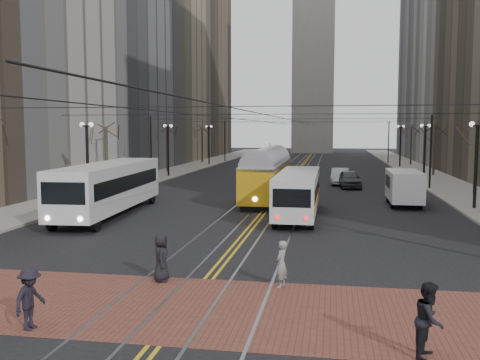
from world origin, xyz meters
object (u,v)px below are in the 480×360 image
at_px(streetcar, 267,179).
at_px(pedestrian_d, 30,299).
at_px(sedan_grey, 349,179).
at_px(pedestrian_c, 429,320).
at_px(rear_bus, 298,195).
at_px(pedestrian_b, 281,264).
at_px(pedestrian_a, 161,257).
at_px(transit_bus, 109,190).
at_px(sedan_silver, 340,176).
at_px(cargo_van, 404,188).

bearing_deg(streetcar, pedestrian_d, -96.34).
distance_m(sedan_grey, pedestrian_c, 36.85).
xyz_separation_m(rear_bus, pedestrian_c, (4.34, -19.77, -0.46)).
bearing_deg(rear_bus, pedestrian_b, -88.56).
bearing_deg(pedestrian_b, pedestrian_a, -72.70).
bearing_deg(pedestrian_b, pedestrian_c, 55.81).
bearing_deg(pedestrian_b, sedan_grey, -168.49).
xyz_separation_m(transit_bus, pedestrian_c, (15.98, -18.38, -0.71)).
distance_m(sedan_silver, pedestrian_d, 40.66).
distance_m(transit_bus, sedan_silver, 25.78).
relative_size(streetcar, rear_bus, 1.24).
relative_size(rear_bus, pedestrian_c, 5.84).
xyz_separation_m(pedestrian_a, pedestrian_d, (-2.04, -5.00, -0.01)).
bearing_deg(pedestrian_d, sedan_silver, -4.53).
distance_m(pedestrian_a, pedestrian_c, 9.64).
height_order(rear_bus, sedan_silver, rear_bus).
height_order(cargo_van, pedestrian_c, cargo_van).
xyz_separation_m(rear_bus, pedestrian_b, (0.36, -14.77, -0.56)).
height_order(streetcar, cargo_van, streetcar).
bearing_deg(rear_bus, sedan_grey, 78.14).
bearing_deg(pedestrian_d, cargo_van, -18.67).
bearing_deg(sedan_grey, streetcar, -129.54).
distance_m(streetcar, cargo_van, 9.97).
distance_m(pedestrian_b, pedestrian_d, 8.04).
height_order(streetcar, sedan_grey, streetcar).
bearing_deg(cargo_van, sedan_silver, 107.55).
bearing_deg(rear_bus, sedan_silver, 81.95).
bearing_deg(transit_bus, pedestrian_b, -51.30).
bearing_deg(transit_bus, sedan_silver, 52.63).
bearing_deg(sedan_silver, pedestrian_a, -98.40).
bearing_deg(pedestrian_b, streetcar, -154.66).
height_order(transit_bus, rear_bus, transit_bus).
bearing_deg(pedestrian_d, rear_bus, -8.79).
bearing_deg(pedestrian_a, streetcar, -18.26).
distance_m(cargo_van, pedestrian_c, 26.07).
relative_size(streetcar, pedestrian_c, 7.25).
height_order(rear_bus, pedestrian_b, rear_bus).
bearing_deg(pedestrian_a, sedan_silver, -26.44).
height_order(cargo_van, pedestrian_b, cargo_van).
distance_m(rear_bus, sedan_grey, 17.45).
bearing_deg(sedan_silver, rear_bus, -95.51).
bearing_deg(pedestrian_d, pedestrian_a, -14.29).
xyz_separation_m(sedan_silver, pedestrian_a, (-6.73, -34.70, 0.08)).
xyz_separation_m(transit_bus, sedan_grey, (15.24, 18.46, -0.83)).
bearing_deg(pedestrian_b, cargo_van, 179.59).
distance_m(cargo_van, pedestrian_b, 21.98).
relative_size(sedan_silver, pedestrian_d, 2.81).
relative_size(cargo_van, pedestrian_d, 3.28).
distance_m(transit_bus, streetcar, 12.64).
distance_m(cargo_van, sedan_silver, 14.41).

